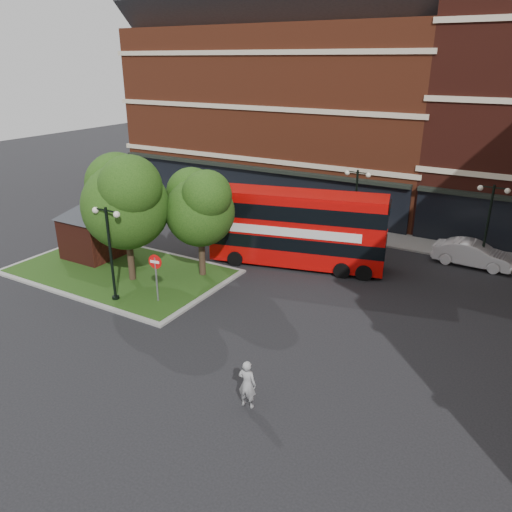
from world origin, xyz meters
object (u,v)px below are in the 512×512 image
Objects in this scene: bus at (297,224)px; woman at (247,384)px; car_silver at (283,214)px; car_white at (473,254)px.

woman is at bearing -85.34° from bus.
car_silver is 13.61m from car_white.
car_silver is (-8.66, 19.50, -0.17)m from woman.
woman reaches higher than car_silver.
woman is at bearing -159.14° from car_silver.
car_white is at bearing -99.42° from car_silver.
bus is at bearing -75.93° from woman.
woman is 21.34m from car_silver.
car_white is (4.87, 18.00, -0.18)m from woman.
bus is 2.32× the size of car_white.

